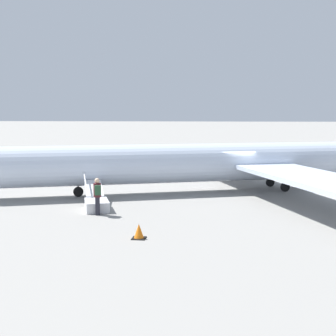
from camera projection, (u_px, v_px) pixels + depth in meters
The scene contains 5 objects.
ground_plane at pixel (234, 191), 28.89m from camera, with size 600.00×600.00×0.00m, color gray.
airplane_main at pixel (249, 161), 28.90m from camera, with size 33.25×26.37×6.05m.
boarding_stairs at pixel (96, 202), 23.30m from camera, with size 2.37×4.11×1.57m.
passenger at pixel (97, 194), 21.76m from camera, with size 0.44×0.57×1.74m.
traffic_cone_near_stairs at pixel (139, 232), 17.68m from camera, with size 0.52×0.52×0.57m.
Camera 1 is at (0.39, 28.84, 4.67)m, focal length 50.00 mm.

